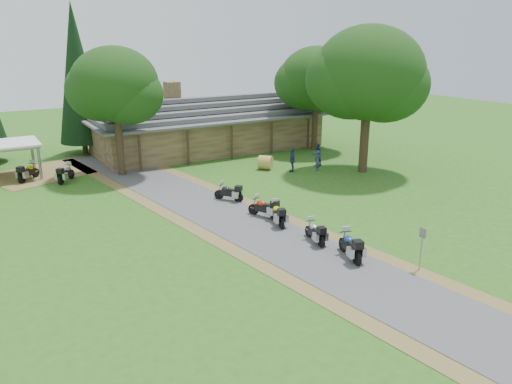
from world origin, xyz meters
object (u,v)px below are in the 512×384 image
motorcycle_row_c (277,213)px  motorcycle_carport_b (66,173)px  lodge (209,123)px  motorcycle_row_b (315,231)px  motorcycle_row_a (350,245)px  hay_bale (265,162)px  motorcycle_row_d (264,207)px  motorcycle_row_e (229,192)px  motorcycle_carport_a (28,171)px

motorcycle_row_c → motorcycle_carport_b: size_ratio=0.97×
lodge → motorcycle_row_b: (-4.82, -22.59, -1.84)m
motorcycle_row_a → hay_bale: size_ratio=1.85×
motorcycle_row_c → motorcycle_row_d: 1.31m
motorcycle_row_a → motorcycle_row_e: (-0.94, 10.56, -0.08)m
lodge → motorcycle_row_a: lodge is taller
motorcycle_row_a → motorcycle_row_d: bearing=21.4°
lodge → motorcycle_row_b: lodge is taller
motorcycle_row_b → lodge: bearing=-1.7°
motorcycle_row_a → motorcycle_row_d: motorcycle_row_a is taller
hay_bale → motorcycle_row_d: bearing=-122.1°
motorcycle_row_e → hay_bale: (6.15, 5.51, -0.07)m
lodge → motorcycle_row_c: lodge is taller
lodge → motorcycle_row_e: (-5.49, -14.41, -1.84)m
motorcycle_row_a → motorcycle_row_b: size_ratio=1.13×
motorcycle_row_a → motorcycle_row_b: motorcycle_row_a is taller
lodge → motorcycle_row_d: 18.95m
motorcycle_row_e → motorcycle_carport_a: (-10.36, 11.62, 0.08)m
motorcycle_row_c → motorcycle_carport_a: bearing=48.5°
lodge → motorcycle_row_d: lodge is taller
motorcycle_row_c → motorcycle_row_d: bearing=19.1°
motorcycle_row_d → motorcycle_carport_b: bearing=7.1°
motorcycle_carport_b → hay_bale: 14.87m
motorcycle_row_d → motorcycle_row_e: size_ratio=1.06×
motorcycle_row_d → motorcycle_carport_a: motorcycle_carport_a is taller
motorcycle_row_c → hay_bale: (5.72, 10.56, -0.11)m
lodge → motorcycle_row_e: 15.53m
motorcycle_row_b → motorcycle_carport_a: size_ratio=0.89×
lodge → motorcycle_row_a: bearing=-100.3°
lodge → hay_bale: (0.66, -8.89, -1.90)m
motorcycle_row_b → motorcycle_row_d: bearing=14.5°
motorcycle_carport_a → motorcycle_carport_b: (2.28, -1.80, -0.01)m
motorcycle_row_d → hay_bale: bearing=-56.9°
motorcycle_row_d → motorcycle_row_e: 3.76m
motorcycle_row_d → motorcycle_row_c: bearing=158.8°
motorcycle_row_d → hay_bale: motorcycle_row_d is taller
lodge → motorcycle_row_e: size_ratio=11.97×
hay_bale → motorcycle_row_b: bearing=-111.8°
motorcycle_carport_a → lodge: bearing=-37.3°
motorcycle_carport_a → hay_bale: (16.51, -6.11, -0.14)m
motorcycle_row_d → motorcycle_row_b: bearing=159.4°
motorcycle_row_e → lodge: bearing=-56.3°
motorcycle_row_a → motorcycle_row_b: 2.39m
motorcycle_row_a → motorcycle_row_e: bearing=21.5°
motorcycle_row_c → motorcycle_row_e: 5.07m
motorcycle_row_a → motorcycle_carport_a: bearing=43.4°
motorcycle_carport_b → motorcycle_carport_a: bearing=89.1°
motorcycle_row_e → motorcycle_carport_a: bearing=6.3°
lodge → hay_bale: size_ratio=19.58×
motorcycle_row_a → motorcycle_row_b: bearing=22.9°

